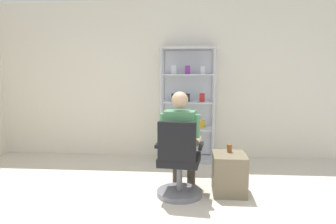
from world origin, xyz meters
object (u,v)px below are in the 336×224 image
object	(u,v)px
office_chair	(179,166)
seated_shopkeeper	(181,137)
storage_crate	(229,173)
tea_glass	(229,148)
display_cabinet_main	(188,104)

from	to	relation	value
office_chair	seated_shopkeeper	xyz separation A→B (m)	(0.02, 0.16, 0.32)
seated_shopkeeper	storage_crate	size ratio (longest dim) A/B	2.57
storage_crate	tea_glass	bearing A→B (deg)	85.83
display_cabinet_main	storage_crate	distance (m)	1.71
seated_shopkeeper	storage_crate	world-z (taller)	seated_shopkeeper
display_cabinet_main	office_chair	bearing A→B (deg)	-92.67
storage_crate	tea_glass	xyz separation A→B (m)	(0.01, 0.09, 0.30)
display_cabinet_main	storage_crate	xyz separation A→B (m)	(0.55, -1.45, -0.71)
display_cabinet_main	office_chair	xyz separation A→B (m)	(-0.08, -1.64, -0.57)
storage_crate	office_chair	bearing A→B (deg)	-163.55
display_cabinet_main	seated_shopkeeper	xyz separation A→B (m)	(-0.06, -1.47, -0.25)
office_chair	tea_glass	distance (m)	0.71
display_cabinet_main	storage_crate	bearing A→B (deg)	-69.26
display_cabinet_main	tea_glass	size ratio (longest dim) A/B	18.68
office_chair	tea_glass	size ratio (longest dim) A/B	9.44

